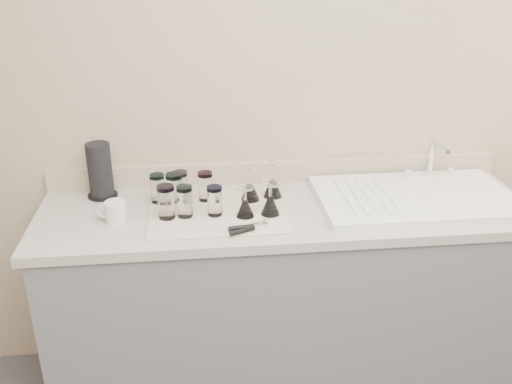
{
  "coord_description": "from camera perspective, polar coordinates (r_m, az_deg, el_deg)",
  "views": [
    {
      "loc": [
        -0.36,
        -0.92,
        1.92
      ],
      "look_at": [
        -0.14,
        1.15,
        1.0
      ],
      "focal_mm": 40.0,
      "sensor_mm": 36.0,
      "label": 1
    }
  ],
  "objects": [
    {
      "name": "sink_unit",
      "position": [
        2.52,
        15.6,
        -0.51
      ],
      "size": [
        0.82,
        0.5,
        0.22
      ],
      "color": "white",
      "rests_on": "counter_unit"
    },
    {
      "name": "tumbler_purple",
      "position": [
        2.42,
        -5.09,
        0.6
      ],
      "size": [
        0.06,
        0.06,
        0.13
      ],
      "color": "white",
      "rests_on": "dish_towel"
    },
    {
      "name": "goblet_back_right",
      "position": [
        2.45,
        1.68,
        0.62
      ],
      "size": [
        0.08,
        0.08,
        0.15
      ],
      "color": "white",
      "rests_on": "dish_towel"
    },
    {
      "name": "goblet_front_left",
      "position": [
        2.27,
        -1.09,
        -1.43
      ],
      "size": [
        0.07,
        0.07,
        0.13
      ],
      "color": "white",
      "rests_on": "dish_towel"
    },
    {
      "name": "tumbler_magenta",
      "position": [
        2.28,
        -8.97,
        -0.96
      ],
      "size": [
        0.07,
        0.07,
        0.14
      ],
      "color": "white",
      "rests_on": "dish_towel"
    },
    {
      "name": "counter_unit",
      "position": [
        2.61,
        2.88,
        -10.53
      ],
      "size": [
        2.06,
        0.62,
        0.9
      ],
      "color": "slate",
      "rests_on": "ground"
    },
    {
      "name": "white_mug",
      "position": [
        2.31,
        -13.9,
        -1.94
      ],
      "size": [
        0.13,
        0.1,
        0.09
      ],
      "color": "silver",
      "rests_on": "counter_unit"
    },
    {
      "name": "dish_towel",
      "position": [
        2.33,
        -3.9,
        -2.13
      ],
      "size": [
        0.55,
        0.42,
        0.01
      ],
      "primitive_type": "cube",
      "color": "silver",
      "rests_on": "counter_unit"
    },
    {
      "name": "tumbler_cyan",
      "position": [
        2.43,
        -7.56,
        0.64
      ],
      "size": [
        0.06,
        0.06,
        0.13
      ],
      "color": "white",
      "rests_on": "dish_towel"
    },
    {
      "name": "paper_towel_roll",
      "position": [
        2.53,
        -15.33,
        2.03
      ],
      "size": [
        0.13,
        0.13,
        0.24
      ],
      "color": "black",
      "rests_on": "counter_unit"
    },
    {
      "name": "goblet_front_right",
      "position": [
        2.29,
        1.44,
        -1.15
      ],
      "size": [
        0.08,
        0.08,
        0.14
      ],
      "color": "white",
      "rests_on": "dish_towel"
    },
    {
      "name": "can_opener",
      "position": [
        2.17,
        -0.69,
        -3.6
      ],
      "size": [
        0.16,
        0.09,
        0.02
      ],
      "color": "silver",
      "rests_on": "dish_towel"
    },
    {
      "name": "tumbler_blue",
      "position": [
        2.28,
        -7.14,
        -0.92
      ],
      "size": [
        0.06,
        0.06,
        0.13
      ],
      "color": "white",
      "rests_on": "dish_towel"
    },
    {
      "name": "goblet_back_left",
      "position": [
        2.41,
        -0.59,
        0.27
      ],
      "size": [
        0.08,
        0.08,
        0.14
      ],
      "color": "white",
      "rests_on": "dish_towel"
    },
    {
      "name": "room_envelope",
      "position": [
        1.06,
        14.25,
        2.9
      ],
      "size": [
        3.54,
        3.5,
        2.52
      ],
      "color": "#49494E",
      "rests_on": "ground"
    },
    {
      "name": "tumbler_teal",
      "position": [
        2.42,
        -9.81,
        0.39
      ],
      "size": [
        0.06,
        0.06,
        0.12
      ],
      "color": "white",
      "rests_on": "dish_towel"
    },
    {
      "name": "tumbler_extra",
      "position": [
        2.38,
        -8.14,
        0.26
      ],
      "size": [
        0.07,
        0.07,
        0.14
      ],
      "color": "white",
      "rests_on": "dish_towel"
    },
    {
      "name": "tumbler_lavender",
      "position": [
        2.28,
        -4.16,
        -0.87
      ],
      "size": [
        0.06,
        0.06,
        0.12
      ],
      "color": "white",
      "rests_on": "dish_towel"
    }
  ]
}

